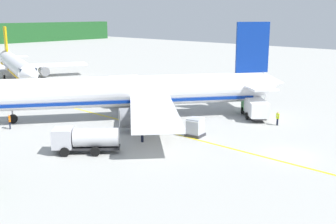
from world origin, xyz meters
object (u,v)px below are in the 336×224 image
object	(u,v)px
crew_loader_left	(10,120)
service_truck_baggage	(255,107)
airliner_foreground	(130,92)
crew_marshaller	(278,117)
service_truck_catering	(85,139)
cargo_container_near	(195,127)
airliner_mid_apron	(16,65)
crew_supervisor	(142,132)

from	to	relation	value
crew_loader_left	service_truck_baggage	bearing A→B (deg)	-35.87
airliner_foreground	crew_marshaller	xyz separation A→B (m)	(9.50, -15.33, -2.42)
service_truck_baggage	crew_marshaller	world-z (taller)	service_truck_baggage
airliner_foreground	service_truck_catering	world-z (taller)	airliner_foreground
cargo_container_near	crew_loader_left	size ratio (longest dim) A/B	1.22
cargo_container_near	crew_loader_left	world-z (taller)	cargo_container_near
crew_marshaller	cargo_container_near	bearing A→B (deg)	157.99
service_truck_baggage	crew_loader_left	world-z (taller)	service_truck_baggage
service_truck_baggage	service_truck_catering	bearing A→B (deg)	170.10
airliner_mid_apron	service_truck_baggage	size ratio (longest dim) A/B	5.58
crew_supervisor	cargo_container_near	bearing A→B (deg)	-25.22
crew_loader_left	crew_supervisor	world-z (taller)	crew_supervisor
cargo_container_near	crew_marshaller	distance (m)	11.03
cargo_container_near	crew_loader_left	xyz separation A→B (m)	(-12.35, 17.32, 0.03)
service_truck_catering	cargo_container_near	xyz separation A→B (m)	(11.53, -4.01, -0.40)
cargo_container_near	crew_supervisor	distance (m)	6.00
airliner_foreground	service_truck_catering	xyz separation A→B (m)	(-12.25, -7.19, -1.99)
service_truck_catering	service_truck_baggage	bearing A→B (deg)	-9.90
crew_marshaller	crew_loader_left	world-z (taller)	crew_loader_left
crew_marshaller	airliner_foreground	bearing A→B (deg)	121.78
airliner_mid_apron	cargo_container_near	xyz separation A→B (m)	(-6.65, -52.17, -1.87)
airliner_mid_apron	crew_loader_left	size ratio (longest dim) A/B	19.64
crew_marshaller	crew_supervisor	bearing A→B (deg)	156.86
service_truck_baggage	service_truck_catering	xyz separation A→B (m)	(-23.19, 4.05, -0.02)
airliner_foreground	service_truck_catering	bearing A→B (deg)	-149.59
airliner_foreground	crew_loader_left	xyz separation A→B (m)	(-13.08, 6.12, -2.36)
crew_loader_left	airliner_mid_apron	bearing A→B (deg)	61.41
crew_loader_left	crew_supervisor	distance (m)	16.30
airliner_mid_apron	crew_loader_left	bearing A→B (deg)	-118.59
crew_loader_left	cargo_container_near	bearing A→B (deg)	-54.51
service_truck_baggage	airliner_foreground	bearing A→B (deg)	134.22
airliner_foreground	crew_marshaller	size ratio (longest dim) A/B	21.67
service_truck_catering	crew_supervisor	bearing A→B (deg)	-13.37
airliner_foreground	service_truck_baggage	xyz separation A→B (m)	(10.94, -11.24, -1.97)
service_truck_catering	airliner_foreground	bearing A→B (deg)	30.41
crew_loader_left	service_truck_catering	bearing A→B (deg)	-86.46
service_truck_baggage	crew_loader_left	size ratio (longest dim) A/B	3.52
service_truck_catering	crew_marshaller	xyz separation A→B (m)	(21.75, -8.14, -0.42)
airliner_foreground	crew_marshaller	world-z (taller)	airliner_foreground
cargo_container_near	crew_loader_left	bearing A→B (deg)	125.49
service_truck_catering	crew_loader_left	xyz separation A→B (m)	(-0.82, 13.31, -0.37)
service_truck_baggage	crew_marshaller	distance (m)	4.36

